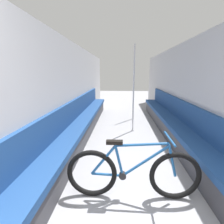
# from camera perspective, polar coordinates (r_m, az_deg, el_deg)

# --- Properties ---
(wall_left) EXTENTS (0.10, 10.82, 2.29)m
(wall_left) POSITION_cam_1_polar(r_m,az_deg,el_deg) (4.42, -13.19, 6.93)
(wall_left) COLOR #B2B2B7
(wall_left) RESTS_ON ground
(wall_right) EXTENTS (0.10, 10.82, 2.29)m
(wall_right) POSITION_cam_1_polar(r_m,az_deg,el_deg) (4.51, 23.02, 6.37)
(wall_right) COLOR #B2B2B7
(wall_right) RESTS_ON ground
(bench_seat_row_left) EXTENTS (0.44, 6.40, 0.93)m
(bench_seat_row_left) POSITION_cam_1_polar(r_m,az_deg,el_deg) (4.47, -9.81, -3.80)
(bench_seat_row_left) COLOR #3D3D42
(bench_seat_row_left) RESTS_ON ground
(bench_seat_row_right) EXTENTS (0.44, 6.40, 0.93)m
(bench_seat_row_right) POSITION_cam_1_polar(r_m,az_deg,el_deg) (4.55, 19.41, -4.07)
(bench_seat_row_right) COLOR #3D3D42
(bench_seat_row_right) RESTS_ON ground
(bicycle) EXTENTS (1.67, 0.46, 0.82)m
(bicycle) POSITION_cam_1_polar(r_m,az_deg,el_deg) (2.32, 6.83, -19.27)
(bicycle) COLOR black
(bicycle) RESTS_ON ground
(grab_pole_near) EXTENTS (0.08, 0.08, 2.27)m
(grab_pole_near) POSITION_cam_1_polar(r_m,az_deg,el_deg) (4.64, 7.05, 6.95)
(grab_pole_near) COLOR gray
(grab_pole_near) RESTS_ON ground
(grab_pole_far) EXTENTS (0.08, 0.08, 2.27)m
(grab_pole_far) POSITION_cam_1_polar(r_m,az_deg,el_deg) (5.92, 7.08, 8.17)
(grab_pole_far) COLOR gray
(grab_pole_far) RESTS_ON ground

